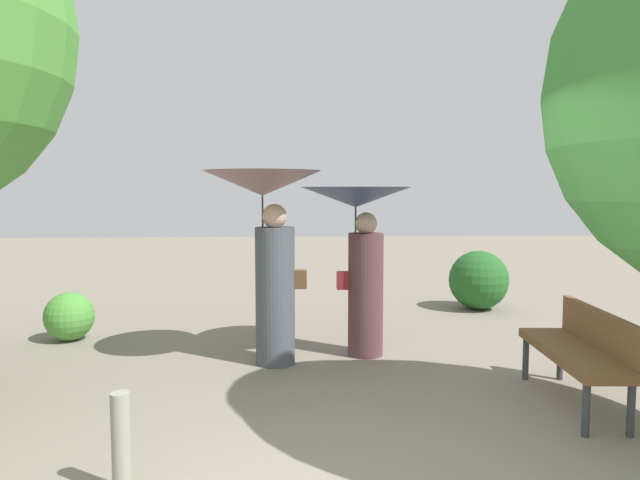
% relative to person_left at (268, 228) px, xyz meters
% --- Properties ---
extents(person_left, '(1.25, 1.25, 2.08)m').
position_rel_person_left_xyz_m(person_left, '(0.00, 0.00, 0.00)').
color(person_left, '#474C56').
rests_on(person_left, ground).
extents(person_right, '(1.23, 1.23, 1.91)m').
position_rel_person_left_xyz_m(person_right, '(1.01, 0.28, -0.11)').
color(person_right, '#563338').
rests_on(person_right, ground).
extents(park_bench, '(0.57, 1.53, 0.83)m').
position_rel_person_left_xyz_m(park_bench, '(2.78, -1.33, -0.96)').
color(park_bench, '#38383D').
rests_on(park_bench, ground).
extents(bush_path_left, '(0.60, 0.60, 0.60)m').
position_rel_person_left_xyz_m(bush_path_left, '(-2.52, 1.08, -1.17)').
color(bush_path_left, '#4C9338').
rests_on(bush_path_left, ground).
extents(bush_path_right, '(0.92, 0.92, 0.92)m').
position_rel_person_left_xyz_m(bush_path_right, '(3.17, 2.72, -1.01)').
color(bush_path_right, '#235B23').
rests_on(bush_path_right, ground).
extents(path_marker_post, '(0.12, 0.12, 0.64)m').
position_rel_person_left_xyz_m(path_marker_post, '(-0.79, -2.66, -1.16)').
color(path_marker_post, gray).
rests_on(path_marker_post, ground).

